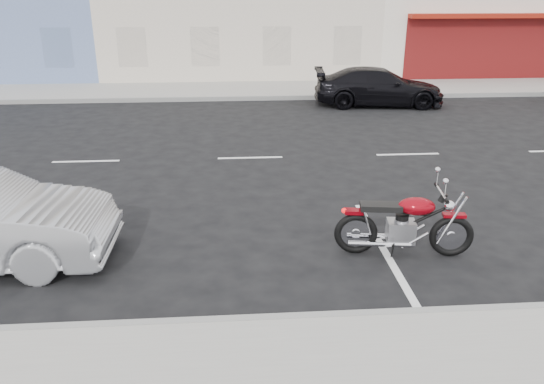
# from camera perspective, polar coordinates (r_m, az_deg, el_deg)

# --- Properties ---
(ground) EXTENTS (120.00, 120.00, 0.00)m
(ground) POSITION_cam_1_polar(r_m,az_deg,el_deg) (13.40, 6.23, 3.86)
(ground) COLOR black
(ground) RESTS_ON ground
(sidewalk_far) EXTENTS (80.00, 3.40, 0.15)m
(sidewalk_far) POSITION_cam_1_polar(r_m,az_deg,el_deg) (21.79, -11.22, 10.60)
(sidewalk_far) COLOR gray
(sidewalk_far) RESTS_ON ground
(curb_near) EXTENTS (80.00, 0.12, 0.16)m
(curb_near) POSITION_cam_1_polar(r_m,az_deg,el_deg) (7.31, -25.24, -13.48)
(curb_near) COLOR gray
(curb_near) RESTS_ON ground
(curb_far) EXTENTS (80.00, 0.12, 0.16)m
(curb_far) POSITION_cam_1_polar(r_m,az_deg,el_deg) (20.13, -11.76, 9.71)
(curb_far) COLOR gray
(curb_far) RESTS_ON ground
(motorcycle) EXTENTS (2.17, 0.73, 1.09)m
(motorcycle) POSITION_cam_1_polar(r_m,az_deg,el_deg) (8.72, 19.03, -3.61)
(motorcycle) COLOR black
(motorcycle) RESTS_ON ground
(car_far) EXTENTS (4.67, 2.27, 1.31)m
(car_far) POSITION_cam_1_polar(r_m,az_deg,el_deg) (19.42, 11.39, 11.04)
(car_far) COLOR black
(car_far) RESTS_ON ground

